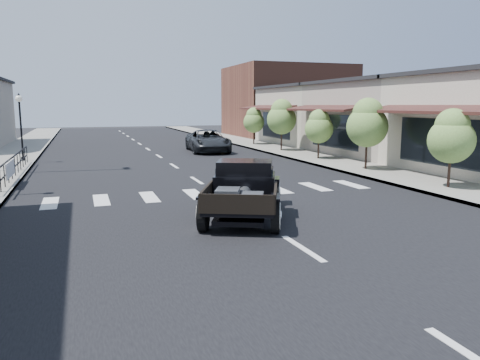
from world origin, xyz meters
name	(u,v)px	position (x,y,z in m)	size (l,w,h in m)	color
ground	(255,219)	(0.00, 0.00, 0.00)	(120.00, 120.00, 0.00)	black
road	(164,160)	(0.00, 15.00, 0.01)	(14.00, 80.00, 0.02)	black
road_markings	(182,171)	(0.00, 10.00, 0.00)	(12.00, 60.00, 0.06)	silver
sidewalk_left	(3,165)	(-8.50, 15.00, 0.07)	(3.00, 80.00, 0.15)	gray
sidewalk_right	(297,154)	(8.50, 15.00, 0.07)	(3.00, 80.00, 0.15)	gray
storefront_mid	(404,120)	(15.00, 13.00, 2.25)	(10.00, 9.00, 4.50)	gray
storefront_far	(332,116)	(15.00, 22.00, 2.25)	(10.00, 9.00, 4.50)	#BCB39F
far_building_right	(287,102)	(15.50, 32.00, 3.50)	(11.00, 10.00, 7.00)	brown
railing	(15,164)	(-7.30, 10.00, 0.65)	(0.08, 10.00, 1.00)	black
banner	(11,175)	(-7.22, 8.00, 0.45)	(0.04, 2.20, 0.60)	silver
lamp_post_c	(21,127)	(-7.60, 16.00, 1.98)	(0.36, 0.36, 3.66)	black
small_tree_a	(451,150)	(8.30, 1.68, 1.55)	(1.68, 1.68, 2.79)	olive
small_tree_b	(367,135)	(8.30, 7.04, 1.77)	(1.94, 1.94, 3.23)	olive
small_tree_c	(319,135)	(8.30, 11.78, 1.49)	(1.61, 1.61, 2.68)	olive
small_tree_d	(282,126)	(8.30, 17.03, 1.80)	(1.98, 1.98, 3.30)	olive
small_tree_e	(254,126)	(8.30, 22.35, 1.52)	(1.64, 1.64, 2.73)	olive
hotrod_pickup	(244,189)	(-0.23, 0.26, 0.82)	(2.21, 4.73, 1.64)	black
second_car	(208,141)	(3.61, 18.70, 0.75)	(2.48, 5.38, 1.50)	black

